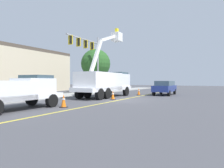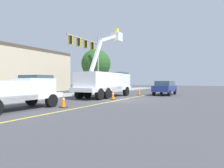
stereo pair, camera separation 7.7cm
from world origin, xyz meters
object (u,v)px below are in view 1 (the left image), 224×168
(traffic_cone_mid_rear, at_px, (113,95))
(traffic_cone_mid_front, at_px, (64,101))
(utility_bucket_truck, at_px, (106,82))
(service_pickup_truck, at_px, (16,91))
(passing_minivan, at_px, (165,87))
(traffic_cone_trailing, at_px, (139,92))
(traffic_signal_mast, at_px, (89,51))

(traffic_cone_mid_rear, bearing_deg, traffic_cone_mid_front, -177.82)
(utility_bucket_truck, relative_size, traffic_cone_mid_rear, 10.12)
(service_pickup_truck, relative_size, passing_minivan, 1.16)
(traffic_cone_mid_front, distance_m, traffic_cone_trailing, 12.61)
(service_pickup_truck, height_order, traffic_cone_trailing, service_pickup_truck)
(utility_bucket_truck, bearing_deg, traffic_cone_mid_front, -164.26)
(service_pickup_truck, height_order, passing_minivan, service_pickup_truck)
(utility_bucket_truck, height_order, service_pickup_truck, utility_bucket_truck)
(traffic_cone_mid_front, relative_size, traffic_cone_mid_rear, 1.05)
(traffic_cone_trailing, relative_size, traffic_signal_mast, 0.11)
(service_pickup_truck, distance_m, traffic_cone_trailing, 14.89)
(traffic_cone_mid_front, bearing_deg, traffic_signal_mast, 31.87)
(traffic_cone_trailing, bearing_deg, traffic_cone_mid_rear, -177.03)
(service_pickup_truck, bearing_deg, passing_minivan, -12.00)
(service_pickup_truck, distance_m, traffic_cone_mid_front, 2.82)
(traffic_cone_trailing, bearing_deg, service_pickup_truck, 176.17)
(utility_bucket_truck, relative_size, traffic_cone_trailing, 9.99)
(traffic_cone_mid_rear, bearing_deg, utility_bucket_truck, 48.08)
(service_pickup_truck, height_order, traffic_signal_mast, traffic_signal_mast)
(passing_minivan, height_order, traffic_signal_mast, traffic_signal_mast)
(traffic_cone_mid_front, bearing_deg, traffic_cone_mid_rear, 2.18)
(service_pickup_truck, xyz_separation_m, passing_minivan, (16.71, -3.55, -0.15))
(traffic_signal_mast, bearing_deg, traffic_cone_mid_rear, -123.97)
(traffic_cone_mid_front, relative_size, traffic_signal_mast, 0.11)
(utility_bucket_truck, distance_m, service_pickup_truck, 10.37)
(traffic_cone_mid_front, distance_m, traffic_cone_mid_rear, 6.26)
(utility_bucket_truck, distance_m, traffic_cone_mid_rear, 3.00)
(traffic_cone_mid_front, xyz_separation_m, traffic_cone_trailing, (12.60, 0.57, -0.01))
(utility_bucket_truck, distance_m, traffic_signal_mast, 6.20)
(service_pickup_truck, xyz_separation_m, traffic_signal_mast, (12.73, 4.96, 4.32))
(traffic_cone_trailing, xyz_separation_m, traffic_signal_mast, (-2.11, 5.96, 5.03))
(traffic_signal_mast, bearing_deg, service_pickup_truck, -158.72)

